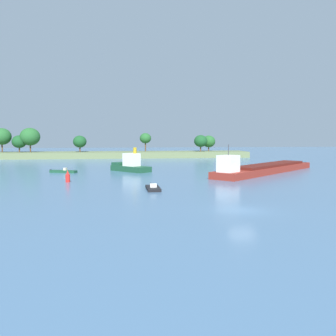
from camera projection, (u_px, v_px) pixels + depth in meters
ground_plane at (242, 210)px, 35.19m from camera, size 400.00×400.00×0.00m
treeline_island at (101, 150)px, 121.54m from camera, size 91.82×12.24×9.88m
fishing_skiff at (63, 171)px, 71.66m from camera, size 5.59×3.24×0.98m
tugboat at (130, 165)px, 74.54m from camera, size 8.34×9.05×4.89m
small_motorboat at (153, 188)px, 48.94m from camera, size 1.77×5.07×0.86m
cargo_barge at (265, 168)px, 71.09m from camera, size 28.18×26.24×5.81m
channel_buoy_red at (68, 177)px, 56.86m from camera, size 0.70×0.70×1.90m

